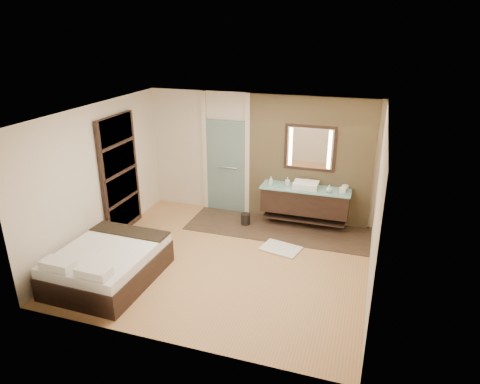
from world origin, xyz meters
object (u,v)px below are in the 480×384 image
(vanity, at_px, (305,200))
(mirror_unit, at_px, (310,148))
(bed, at_px, (108,264))
(waste_bin, at_px, (245,219))

(vanity, xyz_separation_m, mirror_unit, (0.00, 0.24, 1.07))
(vanity, relative_size, bed, 0.99)
(mirror_unit, height_order, waste_bin, mirror_unit)
(waste_bin, bearing_deg, mirror_unit, 25.61)
(waste_bin, bearing_deg, bed, -119.51)
(mirror_unit, relative_size, bed, 0.57)
(vanity, height_order, mirror_unit, mirror_unit)
(vanity, xyz_separation_m, waste_bin, (-1.20, -0.34, -0.45))
(mirror_unit, xyz_separation_m, waste_bin, (-1.20, -0.58, -1.52))
(vanity, distance_m, mirror_unit, 1.10)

